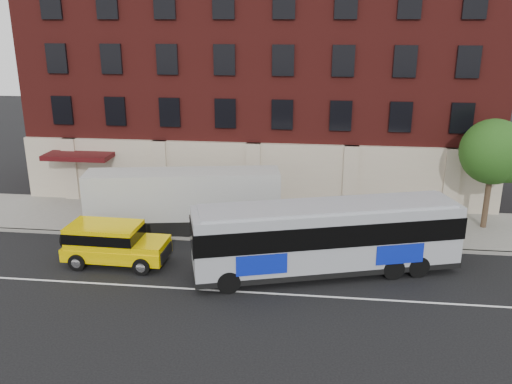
# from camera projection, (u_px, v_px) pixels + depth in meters

# --- Properties ---
(ground) EXTENTS (120.00, 120.00, 0.00)m
(ground) POSITION_uv_depth(u_px,v_px,m) (220.00, 296.00, 23.19)
(ground) COLOR black
(ground) RESTS_ON ground
(sidewalk) EXTENTS (60.00, 6.00, 0.15)m
(sidewalk) POSITION_uv_depth(u_px,v_px,m) (248.00, 221.00, 31.68)
(sidewalk) COLOR gray
(sidewalk) RESTS_ON ground
(kerb) EXTENTS (60.00, 0.25, 0.15)m
(kerb) POSITION_uv_depth(u_px,v_px,m) (240.00, 241.00, 28.84)
(kerb) COLOR gray
(kerb) RESTS_ON ground
(lane_line) EXTENTS (60.00, 0.12, 0.01)m
(lane_line) POSITION_uv_depth(u_px,v_px,m) (222.00, 291.00, 23.66)
(lane_line) COLOR silver
(lane_line) RESTS_ON ground
(building) EXTENTS (30.00, 12.10, 15.00)m
(building) POSITION_uv_depth(u_px,v_px,m) (262.00, 78.00, 36.88)
(building) COLOR #591815
(building) RESTS_ON sidewalk
(sign_pole) EXTENTS (0.30, 0.20, 2.50)m
(sign_pole) POSITION_uv_depth(u_px,v_px,m) (88.00, 209.00, 29.52)
(sign_pole) COLOR slate
(sign_pole) RESTS_ON ground
(street_tree) EXTENTS (3.60, 3.60, 6.20)m
(street_tree) POSITION_uv_depth(u_px,v_px,m) (494.00, 154.00, 29.28)
(street_tree) COLOR #3C281E
(street_tree) RESTS_ON sidewalk
(city_bus) EXTENTS (12.67, 6.16, 3.41)m
(city_bus) POSITION_uv_depth(u_px,v_px,m) (327.00, 236.00, 24.81)
(city_bus) COLOR #A5A8B0
(city_bus) RESTS_ON ground
(yellow_suv) EXTENTS (5.29, 2.42, 2.01)m
(yellow_suv) POSITION_uv_depth(u_px,v_px,m) (111.00, 241.00, 26.02)
(yellow_suv) COLOR #FFD400
(yellow_suv) RESTS_ON ground
(shipping_container) EXTENTS (10.79, 3.96, 3.53)m
(shipping_container) POSITION_uv_depth(u_px,v_px,m) (184.00, 202.00, 29.75)
(shipping_container) COLOR black
(shipping_container) RESTS_ON ground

